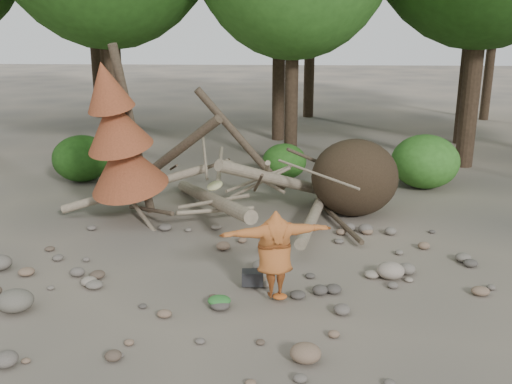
{
  "coord_description": "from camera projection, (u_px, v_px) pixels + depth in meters",
  "views": [
    {
      "loc": [
        0.83,
        -9.78,
        4.74
      ],
      "look_at": [
        0.24,
        1.5,
        1.4
      ],
      "focal_mm": 40.0,
      "sensor_mm": 36.0,
      "label": 1
    }
  ],
  "objects": [
    {
      "name": "boulder_front_right",
      "position": [
        306.0,
        353.0,
        8.29
      ],
      "size": [
        0.46,
        0.42,
        0.28
      ],
      "primitive_type": "ellipsoid",
      "color": "#785F4B",
      "rests_on": "ground"
    },
    {
      "name": "frisbee_thrower",
      "position": [
        275.0,
        254.0,
        9.97
      ],
      "size": [
        2.3,
        1.18,
        1.97
      ],
      "color": "#A55625",
      "rests_on": "ground"
    },
    {
      "name": "dead_conifer",
      "position": [
        120.0,
        139.0,
        13.54
      ],
      "size": [
        2.06,
        2.16,
        4.35
      ],
      "color": "#4C3F30",
      "rests_on": "ground"
    },
    {
      "name": "bush_left",
      "position": [
        82.0,
        158.0,
        17.73
      ],
      "size": [
        1.8,
        1.8,
        1.44
      ],
      "primitive_type": "ellipsoid",
      "color": "#204F15",
      "rests_on": "ground"
    },
    {
      "name": "cloth_orange",
      "position": [
        280.0,
        299.0,
        10.12
      ],
      "size": [
        0.26,
        0.22,
        0.1
      ],
      "primitive_type": "ellipsoid",
      "color": "#AA4F1D",
      "rests_on": "ground"
    },
    {
      "name": "backpack",
      "position": [
        253.0,
        281.0,
        10.65
      ],
      "size": [
        0.41,
        0.28,
        0.26
      ],
      "primitive_type": "cube",
      "rotation": [
        0.0,
        0.0,
        0.05
      ],
      "color": "black",
      "rests_on": "ground"
    },
    {
      "name": "bush_right",
      "position": [
        425.0,
        161.0,
        16.98
      ],
      "size": [
        2.0,
        2.0,
        1.6
      ],
      "primitive_type": "ellipsoid",
      "color": "#367624",
      "rests_on": "ground"
    },
    {
      "name": "deadfall_pile",
      "position": [
        332.0,
        179.0,
        14.44
      ],
      "size": [
        8.55,
        5.24,
        3.3
      ],
      "color": "#332619",
      "rests_on": "ground"
    },
    {
      "name": "boulder_front_left",
      "position": [
        15.0,
        301.0,
        9.75
      ],
      "size": [
        0.64,
        0.57,
        0.38
      ],
      "primitive_type": "ellipsoid",
      "color": "#625D52",
      "rests_on": "ground"
    },
    {
      "name": "boulder_mid_right",
      "position": [
        391.0,
        271.0,
        11.01
      ],
      "size": [
        0.53,
        0.48,
        0.32
      ],
      "primitive_type": "ellipsoid",
      "color": "gray",
      "rests_on": "ground"
    },
    {
      "name": "ground",
      "position": [
        239.0,
        285.0,
        10.76
      ],
      "size": [
        120.0,
        120.0,
        0.0
      ],
      "primitive_type": "plane",
      "color": "#514C44",
      "rests_on": "ground"
    },
    {
      "name": "cloth_green",
      "position": [
        219.0,
        303.0,
        9.91
      ],
      "size": [
        0.41,
        0.34,
        0.15
      ],
      "primitive_type": "ellipsoid",
      "color": "#2B6C2B",
      "rests_on": "ground"
    },
    {
      "name": "bush_mid",
      "position": [
        284.0,
        161.0,
        18.03
      ],
      "size": [
        1.4,
        1.4,
        1.12
      ],
      "primitive_type": "ellipsoid",
      "color": "#2B641D",
      "rests_on": "ground"
    }
  ]
}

